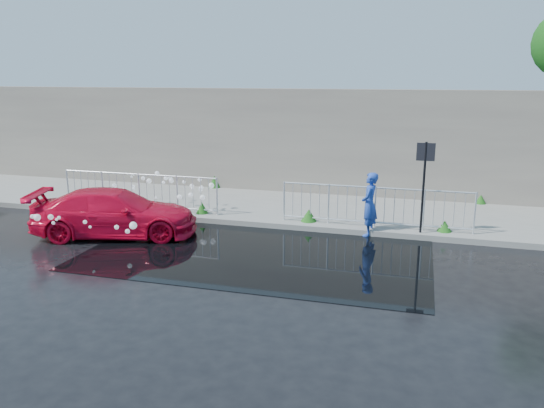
# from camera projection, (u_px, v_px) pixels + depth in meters

# --- Properties ---
(ground) EXTENTS (90.00, 90.00, 0.00)m
(ground) POSITION_uv_depth(u_px,v_px,m) (225.00, 263.00, 11.91)
(ground) COLOR black
(ground) RESTS_ON ground
(pavement) EXTENTS (30.00, 4.00, 0.15)m
(pavement) POSITION_uv_depth(u_px,v_px,m) (282.00, 207.00, 16.57)
(pavement) COLOR slate
(pavement) RESTS_ON ground
(curb) EXTENTS (30.00, 0.25, 0.16)m
(curb) POSITION_uv_depth(u_px,v_px,m) (263.00, 224.00, 14.70)
(curb) COLOR slate
(curb) RESTS_ON ground
(retaining_wall) EXTENTS (30.00, 0.60, 3.50)m
(retaining_wall) POSITION_uv_depth(u_px,v_px,m) (298.00, 141.00, 18.19)
(retaining_wall) COLOR #6E655D
(retaining_wall) RESTS_ON pavement
(puddle) EXTENTS (8.00, 5.00, 0.01)m
(puddle) POSITION_uv_depth(u_px,v_px,m) (259.00, 251.00, 12.71)
(puddle) COLOR black
(puddle) RESTS_ON ground
(sign_post) EXTENTS (0.45, 0.06, 2.50)m
(sign_post) POSITION_uv_depth(u_px,v_px,m) (424.00, 173.00, 13.29)
(sign_post) COLOR black
(sign_post) RESTS_ON ground
(railing_left) EXTENTS (5.05, 0.05, 1.10)m
(railing_left) POSITION_uv_depth(u_px,v_px,m) (139.00, 190.00, 15.92)
(railing_left) COLOR silver
(railing_left) RESTS_ON pavement
(railing_right) EXTENTS (5.05, 0.05, 1.10)m
(railing_right) POSITION_uv_depth(u_px,v_px,m) (375.00, 205.00, 14.08)
(railing_right) COLOR silver
(railing_right) RESTS_ON pavement
(weeds) EXTENTS (12.17, 3.93, 0.43)m
(weeds) POSITION_uv_depth(u_px,v_px,m) (261.00, 201.00, 16.27)
(weeds) COLOR #1E4D14
(weeds) RESTS_ON pavement
(water_spray) EXTENTS (3.55, 5.80, 0.94)m
(water_spray) POSITION_uv_depth(u_px,v_px,m) (150.00, 197.00, 14.97)
(water_spray) COLOR white
(water_spray) RESTS_ON ground
(red_car) EXTENTS (4.52, 2.85, 1.22)m
(red_car) POSITION_uv_depth(u_px,v_px,m) (115.00, 213.00, 13.82)
(red_car) COLOR red
(red_car) RESTS_ON ground
(person) EXTENTS (0.48, 0.66, 1.68)m
(person) POSITION_uv_depth(u_px,v_px,m) (369.00, 204.00, 13.75)
(person) COLOR #2346B0
(person) RESTS_ON ground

